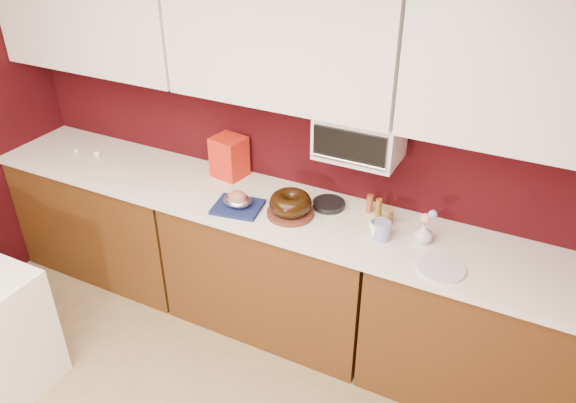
{
  "coord_description": "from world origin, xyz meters",
  "views": [
    {
      "loc": [
        1.36,
        -0.55,
        2.64
      ],
      "look_at": [
        0.15,
        1.84,
        1.02
      ],
      "focal_mm": 35.0,
      "sensor_mm": 36.0,
      "label": 1
    }
  ],
  "objects_px": {
    "toaster_oven": "(360,136)",
    "pandoro_box": "(229,157)",
    "coffee_mug": "(379,227)",
    "flower_vase": "(424,232)",
    "bundt_cake": "(290,203)",
    "foil_ham_nest": "(237,200)",
    "blue_jar": "(382,231)"
  },
  "relations": [
    {
      "from": "toaster_oven",
      "to": "pandoro_box",
      "type": "xyz_separation_m",
      "value": [
        -0.88,
        0.04,
        -0.34
      ]
    },
    {
      "from": "pandoro_box",
      "to": "coffee_mug",
      "type": "distance_m",
      "value": 1.11
    },
    {
      "from": "pandoro_box",
      "to": "flower_vase",
      "type": "bearing_deg",
      "value": 2.1
    },
    {
      "from": "bundt_cake",
      "to": "coffee_mug",
      "type": "xyz_separation_m",
      "value": [
        0.52,
        0.03,
        -0.03
      ]
    },
    {
      "from": "coffee_mug",
      "to": "toaster_oven",
      "type": "bearing_deg",
      "value": 138.66
    },
    {
      "from": "coffee_mug",
      "to": "flower_vase",
      "type": "relative_size",
      "value": 0.85
    },
    {
      "from": "toaster_oven",
      "to": "foil_ham_nest",
      "type": "distance_m",
      "value": 0.8
    },
    {
      "from": "toaster_oven",
      "to": "flower_vase",
      "type": "relative_size",
      "value": 3.54
    },
    {
      "from": "coffee_mug",
      "to": "flower_vase",
      "type": "xyz_separation_m",
      "value": [
        0.23,
        0.05,
        0.01
      ]
    },
    {
      "from": "foil_ham_nest",
      "to": "bundt_cake",
      "type": "bearing_deg",
      "value": 14.1
    },
    {
      "from": "bundt_cake",
      "to": "blue_jar",
      "type": "bearing_deg",
      "value": 0.53
    },
    {
      "from": "toaster_oven",
      "to": "foil_ham_nest",
      "type": "xyz_separation_m",
      "value": [
        -0.62,
        -0.29,
        -0.42
      ]
    },
    {
      "from": "coffee_mug",
      "to": "blue_jar",
      "type": "bearing_deg",
      "value": -44.56
    },
    {
      "from": "foil_ham_nest",
      "to": "pandoro_box",
      "type": "xyz_separation_m",
      "value": [
        -0.26,
        0.33,
        0.08
      ]
    },
    {
      "from": "toaster_oven",
      "to": "blue_jar",
      "type": "relative_size",
      "value": 4.24
    },
    {
      "from": "toaster_oven",
      "to": "coffee_mug",
      "type": "relative_size",
      "value": 4.18
    },
    {
      "from": "toaster_oven",
      "to": "bundt_cake",
      "type": "relative_size",
      "value": 1.84
    },
    {
      "from": "blue_jar",
      "to": "foil_ham_nest",
      "type": "bearing_deg",
      "value": -174.51
    },
    {
      "from": "foil_ham_nest",
      "to": "coffee_mug",
      "type": "height_order",
      "value": "coffee_mug"
    },
    {
      "from": "bundt_cake",
      "to": "flower_vase",
      "type": "bearing_deg",
      "value": 6.03
    },
    {
      "from": "toaster_oven",
      "to": "flower_vase",
      "type": "bearing_deg",
      "value": -17.07
    },
    {
      "from": "bundt_cake",
      "to": "flower_vase",
      "type": "xyz_separation_m",
      "value": [
        0.75,
        0.08,
        -0.02
      ]
    },
    {
      "from": "foil_ham_nest",
      "to": "blue_jar",
      "type": "height_order",
      "value": "blue_jar"
    },
    {
      "from": "pandoro_box",
      "to": "coffee_mug",
      "type": "xyz_separation_m",
      "value": [
        1.09,
        -0.22,
        -0.08
      ]
    },
    {
      "from": "foil_ham_nest",
      "to": "blue_jar",
      "type": "relative_size",
      "value": 1.59
    },
    {
      "from": "toaster_oven",
      "to": "foil_ham_nest",
      "type": "bearing_deg",
      "value": -154.89
    },
    {
      "from": "toaster_oven",
      "to": "blue_jar",
      "type": "xyz_separation_m",
      "value": [
        0.23,
        -0.21,
        -0.42
      ]
    },
    {
      "from": "flower_vase",
      "to": "coffee_mug",
      "type": "bearing_deg",
      "value": -167.44
    },
    {
      "from": "coffee_mug",
      "to": "blue_jar",
      "type": "distance_m",
      "value": 0.03
    },
    {
      "from": "flower_vase",
      "to": "bundt_cake",
      "type": "bearing_deg",
      "value": -173.97
    },
    {
      "from": "toaster_oven",
      "to": "flower_vase",
      "type": "distance_m",
      "value": 0.62
    },
    {
      "from": "bundt_cake",
      "to": "coffee_mug",
      "type": "bearing_deg",
      "value": 3.14
    }
  ]
}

